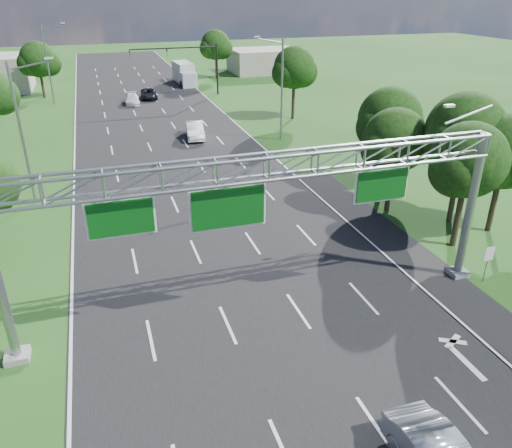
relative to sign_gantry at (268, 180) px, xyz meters
name	(u,v)px	position (x,y,z in m)	size (l,w,h in m)	color
ground	(190,185)	(-0.33, 18.00, -6.89)	(220.00, 220.00, 0.00)	#1E4915
road	(190,185)	(-0.33, 18.00, -6.89)	(18.00, 180.00, 0.02)	black
road_flare	(416,261)	(9.87, 2.00, -6.89)	(3.00, 30.00, 0.02)	black
sign_gantry	(268,180)	(0.00, 0.00, 0.00)	(23.50, 1.00, 9.56)	gray
regulatory_sign	(489,257)	(12.07, -1.02, -5.38)	(0.60, 0.08, 2.10)	gray
traffic_signal	(192,58)	(7.15, 53.00, -1.72)	(12.21, 0.24, 7.00)	black
streetlight_l_near	(23,128)	(-11.63, 18.00, -1.31)	(2.97, 0.22, 10.16)	gray
streetlight_l_far	(49,61)	(-11.63, 53.00, -1.31)	(2.97, 0.22, 10.16)	gray
streetlight_r_mid	(280,85)	(10.97, 28.00, -1.31)	(2.97, 0.22, 10.16)	gray
tree_cluster_right	(442,141)	(14.47, 7.19, -1.58)	(9.91, 14.60, 8.68)	#2D2116
tree_verge_lc	(39,61)	(-13.25, 58.04, -1.92)	(5.76, 4.80, 7.62)	#2D2116
tree_verge_rd	(295,70)	(15.75, 36.04, -1.26)	(5.76, 4.80, 8.28)	#2D2116
tree_verge_re	(216,46)	(13.75, 66.04, -1.70)	(5.76, 4.80, 7.84)	#2D2116
building_right	(265,61)	(23.67, 70.00, -4.89)	(12.00, 9.00, 4.00)	#A89A8D
car_queue_a	(132,99)	(-1.87, 50.06, -6.25)	(1.81, 4.45, 1.29)	white
car_queue_b	(149,94)	(0.69, 52.77, -6.22)	(2.21, 4.80, 1.33)	black
car_queue_d	(195,130)	(2.83, 31.30, -6.09)	(1.70, 4.89, 1.61)	white
box_truck	(185,74)	(7.67, 62.97, -5.36)	(2.80, 8.54, 3.19)	beige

